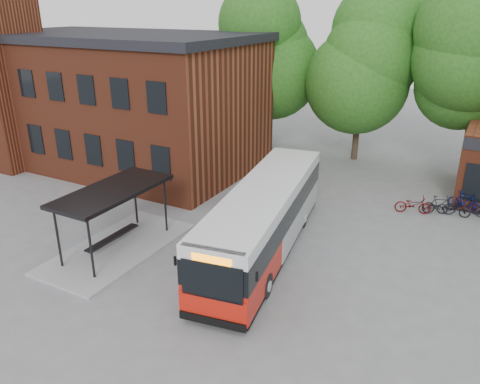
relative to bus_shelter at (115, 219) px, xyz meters
The scene contains 12 objects.
ground 4.83m from the bus_shelter, 12.53° to the left, with size 100.00×100.00×0.00m, color slate.
station_building 13.42m from the bus_shelter, 130.36° to the left, with size 18.40×10.40×8.50m, color maroon, non-canonical shape.
bus_shelter is the anchor object (origin of this frame).
bike_rail 17.67m from the bus_shelter, 38.61° to the left, with size 5.20×0.10×0.38m, color black, non-canonical shape.
tree_0 17.54m from the bus_shelter, 95.04° to the left, with size 7.92×7.92×11.00m, color #1F5316, non-canonical shape.
tree_1 19.19m from the bus_shelter, 73.01° to the left, with size 7.92×7.92×10.40m, color #1F5316, non-canonical shape.
tree_2 21.49m from the bus_shelter, 53.67° to the left, with size 7.92×7.92×11.00m, color #1F5316, non-canonical shape.
city_bus 6.46m from the bus_shelter, 27.70° to the left, with size 2.51×11.80×3.00m, color red, non-canonical shape.
bicycle_0 14.93m from the bus_shelter, 43.77° to the left, with size 0.63×1.80×0.95m, color #55070C.
bicycle_1 16.14m from the bus_shelter, 42.03° to the left, with size 0.48×1.69×1.02m, color black.
bicycle_2 16.78m from the bus_shelter, 40.89° to the left, with size 0.57×1.62×0.85m, color black.
bicycle_3 17.68m from the bus_shelter, 42.17° to the left, with size 0.49×1.73×1.04m, color #0D1248.
Camera 1 is at (9.04, -14.52, 10.08)m, focal length 35.00 mm.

